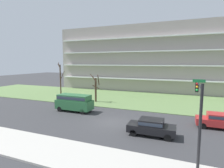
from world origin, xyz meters
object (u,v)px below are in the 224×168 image
Objects in this scene: tree_left at (96,88)px; van_green_near_left at (74,102)px; traffic_signal_mast at (199,104)px; tree_far_left at (61,81)px; sedan_black_center_left at (151,126)px; sedan_red_center_right at (219,120)px.

tree_left reaches higher than van_green_near_left.
tree_left is 20.25m from traffic_signal_mast.
tree_far_left is at bearing -176.91° from tree_left.
tree_far_left is at bearing 148.84° from sedan_black_center_left.
sedan_red_center_right is (17.59, -6.42, -1.61)m from tree_left.
tree_far_left is 21.37m from sedan_black_center_left.
tree_left is 0.83× the size of traffic_signal_mast.
tree_left is 1.10× the size of sedan_black_center_left.
sedan_black_center_left is 1.00× the size of sedan_red_center_right.
tree_far_left reaches higher than tree_left.
sedan_black_center_left is (11.42, -10.92, -1.61)m from tree_left.
sedan_red_center_right is (24.58, -6.05, -2.55)m from tree_far_left.
sedan_black_center_left is 0.75× the size of traffic_signal_mast.
van_green_near_left is 17.66m from sedan_red_center_right.
tree_far_left is 1.53× the size of sedan_black_center_left.
tree_left is 0.94× the size of van_green_near_left.
tree_far_left reaches higher than van_green_near_left.
tree_far_left is 25.44m from sedan_red_center_right.
sedan_black_center_left and sedan_red_center_right have the same top height.
tree_far_left is 25.68m from traffic_signal_mast.
sedan_black_center_left is at bearing -43.72° from tree_left.
van_green_near_left reaches higher than sedan_black_center_left.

